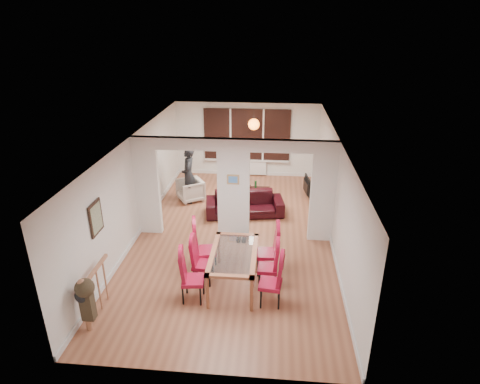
# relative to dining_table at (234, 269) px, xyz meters

# --- Properties ---
(floor) EXTENTS (5.00, 9.00, 0.01)m
(floor) POSITION_rel_dining_table_xyz_m (-0.22, 2.13, -0.40)
(floor) COLOR #96573C
(floor) RESTS_ON ground
(room_walls) EXTENTS (5.00, 9.00, 2.60)m
(room_walls) POSITION_rel_dining_table_xyz_m (-0.22, 2.13, 0.90)
(room_walls) COLOR silver
(room_walls) RESTS_ON floor
(divider_wall) EXTENTS (5.00, 0.18, 2.60)m
(divider_wall) POSITION_rel_dining_table_xyz_m (-0.22, 2.13, 0.90)
(divider_wall) COLOR white
(divider_wall) RESTS_ON floor
(bay_window_blinds) EXTENTS (3.00, 0.08, 1.80)m
(bay_window_blinds) POSITION_rel_dining_table_xyz_m (-0.22, 6.57, 1.10)
(bay_window_blinds) COLOR black
(bay_window_blinds) RESTS_ON room_walls
(radiator) EXTENTS (1.40, 0.08, 0.50)m
(radiator) POSITION_rel_dining_table_xyz_m (-0.22, 6.53, -0.10)
(radiator) COLOR white
(radiator) RESTS_ON floor
(pendant_light) EXTENTS (0.36, 0.36, 0.36)m
(pendant_light) POSITION_rel_dining_table_xyz_m (0.08, 5.43, 1.75)
(pendant_light) COLOR orange
(pendant_light) RESTS_ON room_walls
(stair_newel) EXTENTS (0.40, 1.20, 1.10)m
(stair_newel) POSITION_rel_dining_table_xyz_m (-2.47, -1.07, 0.15)
(stair_newel) COLOR #A56A4C
(stair_newel) RESTS_ON floor
(wall_poster) EXTENTS (0.04, 0.52, 0.67)m
(wall_poster) POSITION_rel_dining_table_xyz_m (-2.69, -0.27, 1.20)
(wall_poster) COLOR gray
(wall_poster) RESTS_ON room_walls
(pillar_photo) EXTENTS (0.30, 0.03, 0.25)m
(pillar_photo) POSITION_rel_dining_table_xyz_m (-0.22, 2.03, 1.20)
(pillar_photo) COLOR #4C8CD8
(pillar_photo) RESTS_ON divider_wall
(dining_table) EXTENTS (0.95, 1.69, 0.79)m
(dining_table) POSITION_rel_dining_table_xyz_m (0.00, 0.00, 0.00)
(dining_table) COLOR brown
(dining_table) RESTS_ON floor
(dining_chair_la) EXTENTS (0.48, 0.48, 1.07)m
(dining_chair_la) POSITION_rel_dining_table_xyz_m (-0.76, -0.55, 0.14)
(dining_chair_la) COLOR maroon
(dining_chair_la) RESTS_ON floor
(dining_chair_lb) EXTENTS (0.43, 0.43, 1.02)m
(dining_chair_lb) POSITION_rel_dining_table_xyz_m (-0.66, 0.04, 0.11)
(dining_chair_lb) COLOR maroon
(dining_chair_lb) RESTS_ON floor
(dining_chair_lc) EXTENTS (0.56, 0.56, 1.16)m
(dining_chair_lc) POSITION_rel_dining_table_xyz_m (-0.68, 0.49, 0.18)
(dining_chair_lc) COLOR maroon
(dining_chair_lc) RESTS_ON floor
(dining_chair_ra) EXTENTS (0.48, 0.48, 1.07)m
(dining_chair_ra) POSITION_rel_dining_table_xyz_m (0.77, -0.53, 0.14)
(dining_chair_ra) COLOR maroon
(dining_chair_ra) RESTS_ON floor
(dining_chair_rb) EXTENTS (0.42, 0.42, 1.02)m
(dining_chair_rb) POSITION_rel_dining_table_xyz_m (0.71, 0.04, 0.11)
(dining_chair_rb) COLOR maroon
(dining_chair_rb) RESTS_ON floor
(dining_chair_rc) EXTENTS (0.48, 0.48, 1.13)m
(dining_chair_rc) POSITION_rel_dining_table_xyz_m (0.68, 0.53, 0.17)
(dining_chair_rc) COLOR maroon
(dining_chair_rc) RESTS_ON floor
(sofa) EXTENTS (2.31, 1.20, 0.64)m
(sofa) POSITION_rel_dining_table_xyz_m (-0.04, 3.39, -0.07)
(sofa) COLOR black
(sofa) RESTS_ON floor
(armchair) EXTENTS (1.00, 1.00, 0.67)m
(armchair) POSITION_rel_dining_table_xyz_m (-1.80, 4.22, -0.06)
(armchair) COLOR #BEAEA1
(armchair) RESTS_ON floor
(person) EXTENTS (0.69, 0.50, 1.75)m
(person) POSITION_rel_dining_table_xyz_m (-1.80, 4.12, 0.48)
(person) COLOR black
(person) RESTS_ON floor
(television) EXTENTS (0.99, 0.27, 0.56)m
(television) POSITION_rel_dining_table_xyz_m (1.78, 4.93, -0.11)
(television) COLOR black
(television) RESTS_ON floor
(coffee_table) EXTENTS (1.06, 0.67, 0.22)m
(coffee_table) POSITION_rel_dining_table_xyz_m (0.16, 4.75, -0.28)
(coffee_table) COLOR black
(coffee_table) RESTS_ON floor
(bottle) EXTENTS (0.07, 0.07, 0.29)m
(bottle) POSITION_rel_dining_table_xyz_m (0.20, 4.76, -0.03)
(bottle) COLOR #143F19
(bottle) RESTS_ON coffee_table
(bowl) EXTENTS (0.22, 0.22, 0.06)m
(bowl) POSITION_rel_dining_table_xyz_m (-0.06, 4.84, -0.14)
(bowl) COLOR black
(bowl) RESTS_ON coffee_table
(shoes) EXTENTS (0.24, 0.26, 0.10)m
(shoes) POSITION_rel_dining_table_xyz_m (0.00, 1.84, -0.35)
(shoes) COLOR black
(shoes) RESTS_ON floor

